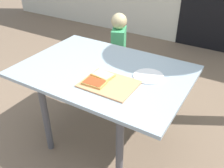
% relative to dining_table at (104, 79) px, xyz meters
% --- Properties ---
extents(ground_plane, '(16.00, 16.00, 0.00)m').
position_rel_dining_table_xyz_m(ground_plane, '(0.00, 0.00, -0.65)').
color(ground_plane, '#755F4B').
extents(dining_table, '(1.33, 0.94, 0.74)m').
position_rel_dining_table_xyz_m(dining_table, '(0.00, 0.00, 0.00)').
color(dining_table, '#95A7B1').
rests_on(dining_table, ground).
extents(cutting_board, '(0.39, 0.30, 0.01)m').
position_rel_dining_table_xyz_m(cutting_board, '(0.15, -0.17, 0.09)').
color(cutting_board, tan).
rests_on(cutting_board, dining_table).
extents(pizza_slice_near_left, '(0.16, 0.11, 0.02)m').
position_rel_dining_table_xyz_m(pizza_slice_near_left, '(0.07, -0.23, 0.11)').
color(pizza_slice_near_left, tan).
rests_on(pizza_slice_near_left, cutting_board).
extents(pizza_slice_far_left, '(0.17, 0.13, 0.02)m').
position_rel_dining_table_xyz_m(pizza_slice_far_left, '(0.06, -0.11, 0.11)').
color(pizza_slice_far_left, tan).
rests_on(pizza_slice_far_left, cutting_board).
extents(plate_white_right, '(0.23, 0.23, 0.01)m').
position_rel_dining_table_xyz_m(plate_white_right, '(0.35, 0.08, 0.09)').
color(plate_white_right, white).
rests_on(plate_white_right, dining_table).
extents(child_left, '(0.22, 0.27, 0.93)m').
position_rel_dining_table_xyz_m(child_left, '(-0.33, 0.82, -0.12)').
color(child_left, '#244F41').
rests_on(child_left, ground).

